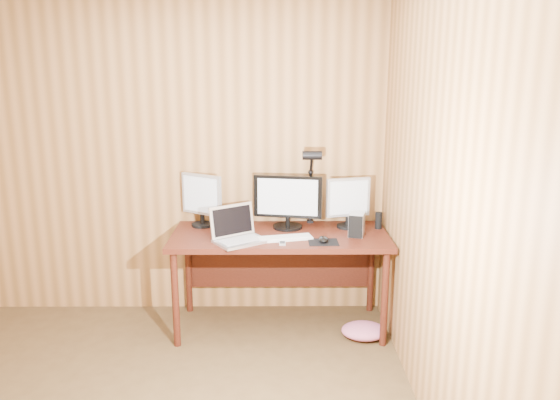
{
  "coord_description": "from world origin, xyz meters",
  "views": [
    {
      "loc": [
        0.91,
        -2.24,
        1.95
      ],
      "look_at": [
        0.93,
        1.58,
        1.02
      ],
      "focal_mm": 35.0,
      "sensor_mm": 36.0,
      "label": 1
    }
  ],
  "objects_px": {
    "monitor_center": "(288,201)",
    "desk_lamp": "(311,176)",
    "monitor_left": "(202,199)",
    "laptop": "(237,232)",
    "phone": "(282,243)",
    "desk": "(280,246)",
    "speaker": "(379,221)",
    "monitor_right": "(348,201)",
    "mouse": "(323,239)",
    "hard_drive": "(357,224)",
    "keyboard": "(284,238)"
  },
  "relations": [
    {
      "from": "laptop",
      "to": "keyboard",
      "type": "height_order",
      "value": "laptop"
    },
    {
      "from": "speaker",
      "to": "phone",
      "type": "bearing_deg",
      "value": -153.46
    },
    {
      "from": "desk",
      "to": "desk_lamp",
      "type": "xyz_separation_m",
      "value": [
        0.24,
        0.16,
        0.51
      ]
    },
    {
      "from": "phone",
      "to": "desk_lamp",
      "type": "relative_size",
      "value": 0.14
    },
    {
      "from": "monitor_right",
      "to": "phone",
      "type": "relative_size",
      "value": 4.37
    },
    {
      "from": "monitor_center",
      "to": "monitor_left",
      "type": "xyz_separation_m",
      "value": [
        -0.66,
        0.06,
        0.01
      ]
    },
    {
      "from": "desk",
      "to": "speaker",
      "type": "xyz_separation_m",
      "value": [
        0.75,
        0.06,
        0.19
      ]
    },
    {
      "from": "laptop",
      "to": "hard_drive",
      "type": "distance_m",
      "value": 0.87
    },
    {
      "from": "laptop",
      "to": "speaker",
      "type": "xyz_separation_m",
      "value": [
        1.06,
        0.3,
        0.0
      ]
    },
    {
      "from": "monitor_center",
      "to": "monitor_left",
      "type": "distance_m",
      "value": 0.66
    },
    {
      "from": "desk",
      "to": "monitor_left",
      "type": "distance_m",
      "value": 0.7
    },
    {
      "from": "desk_lamp",
      "to": "keyboard",
      "type": "bearing_deg",
      "value": -124.03
    },
    {
      "from": "mouse",
      "to": "desk_lamp",
      "type": "xyz_separation_m",
      "value": [
        -0.06,
        0.44,
        0.37
      ]
    },
    {
      "from": "monitor_left",
      "to": "laptop",
      "type": "relative_size",
      "value": 0.94
    },
    {
      "from": "desk",
      "to": "keyboard",
      "type": "bearing_deg",
      "value": -81.71
    },
    {
      "from": "monitor_center",
      "to": "laptop",
      "type": "height_order",
      "value": "monitor_center"
    },
    {
      "from": "keyboard",
      "to": "desk",
      "type": "bearing_deg",
      "value": 85.13
    },
    {
      "from": "laptop",
      "to": "phone",
      "type": "bearing_deg",
      "value": -46.7
    },
    {
      "from": "monitor_right",
      "to": "laptop",
      "type": "relative_size",
      "value": 0.9
    },
    {
      "from": "speaker",
      "to": "desk_lamp",
      "type": "xyz_separation_m",
      "value": [
        -0.51,
        0.1,
        0.33
      ]
    },
    {
      "from": "mouse",
      "to": "desk_lamp",
      "type": "relative_size",
      "value": 0.18
    },
    {
      "from": "keyboard",
      "to": "laptop",
      "type": "bearing_deg",
      "value": 172.12
    },
    {
      "from": "desk",
      "to": "monitor_left",
      "type": "bearing_deg",
      "value": 167.17
    },
    {
      "from": "desk",
      "to": "hard_drive",
      "type": "height_order",
      "value": "hard_drive"
    },
    {
      "from": "monitor_left",
      "to": "laptop",
      "type": "height_order",
      "value": "monitor_left"
    },
    {
      "from": "phone",
      "to": "desk_lamp",
      "type": "distance_m",
      "value": 0.65
    },
    {
      "from": "desk_lamp",
      "to": "monitor_left",
      "type": "bearing_deg",
      "value": 177.61
    },
    {
      "from": "keyboard",
      "to": "mouse",
      "type": "relative_size",
      "value": 3.7
    },
    {
      "from": "phone",
      "to": "monitor_left",
      "type": "bearing_deg",
      "value": 143.98
    },
    {
      "from": "mouse",
      "to": "hard_drive",
      "type": "height_order",
      "value": "hard_drive"
    },
    {
      "from": "monitor_center",
      "to": "phone",
      "type": "xyz_separation_m",
      "value": [
        -0.04,
        -0.39,
        -0.21
      ]
    },
    {
      "from": "monitor_left",
      "to": "phone",
      "type": "xyz_separation_m",
      "value": [
        0.62,
        -0.45,
        -0.21
      ]
    },
    {
      "from": "keyboard",
      "to": "hard_drive",
      "type": "distance_m",
      "value": 0.54
    },
    {
      "from": "desk",
      "to": "speaker",
      "type": "distance_m",
      "value": 0.78
    },
    {
      "from": "keyboard",
      "to": "mouse",
      "type": "height_order",
      "value": "mouse"
    },
    {
      "from": "monitor_right",
      "to": "desk_lamp",
      "type": "height_order",
      "value": "desk_lamp"
    },
    {
      "from": "monitor_left",
      "to": "desk_lamp",
      "type": "bearing_deg",
      "value": 32.99
    },
    {
      "from": "speaker",
      "to": "laptop",
      "type": "bearing_deg",
      "value": -164.38
    },
    {
      "from": "laptop",
      "to": "phone",
      "type": "xyz_separation_m",
      "value": [
        0.32,
        -0.07,
        -0.06
      ]
    },
    {
      "from": "keyboard",
      "to": "hard_drive",
      "type": "xyz_separation_m",
      "value": [
        0.53,
        0.09,
        0.07
      ]
    },
    {
      "from": "phone",
      "to": "desk_lamp",
      "type": "xyz_separation_m",
      "value": [
        0.23,
        0.47,
        0.39
      ]
    },
    {
      "from": "monitor_center",
      "to": "desk_lamp",
      "type": "distance_m",
      "value": 0.27
    },
    {
      "from": "laptop",
      "to": "speaker",
      "type": "relative_size",
      "value": 3.4
    },
    {
      "from": "phone",
      "to": "laptop",
      "type": "bearing_deg",
      "value": 167.1
    },
    {
      "from": "monitor_right",
      "to": "speaker",
      "type": "bearing_deg",
      "value": -20.9
    },
    {
      "from": "mouse",
      "to": "monitor_left",
      "type": "bearing_deg",
      "value": 155.41
    },
    {
      "from": "laptop",
      "to": "keyboard",
      "type": "distance_m",
      "value": 0.34
    },
    {
      "from": "desk",
      "to": "monitor_right",
      "type": "distance_m",
      "value": 0.62
    },
    {
      "from": "desk",
      "to": "mouse",
      "type": "height_order",
      "value": "mouse"
    },
    {
      "from": "laptop",
      "to": "desk_lamp",
      "type": "xyz_separation_m",
      "value": [
        0.55,
        0.39,
        0.33
      ]
    }
  ]
}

